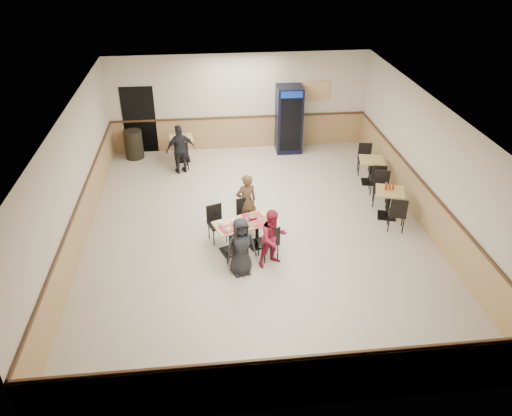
{
  "coord_description": "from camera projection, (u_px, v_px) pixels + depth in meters",
  "views": [
    {
      "loc": [
        -1.12,
        -9.93,
        6.48
      ],
      "look_at": [
        -0.08,
        -0.5,
        0.92
      ],
      "focal_mm": 35.0,
      "sensor_mm": 36.0,
      "label": 1
    }
  ],
  "objects": [
    {
      "name": "diner_woman_right",
      "position": [
        273.0,
        238.0,
        10.44
      ],
      "size": [
        0.78,
        0.71,
        1.31
      ],
      "primitive_type": "imported",
      "rotation": [
        0.0,
        0.0,
        0.41
      ],
      "color": "maroon",
      "rests_on": "ground"
    },
    {
      "name": "ground",
      "position": [
        257.0,
        230.0,
        11.9
      ],
      "size": [
        10.0,
        10.0,
        0.0
      ],
      "primitive_type": "plane",
      "color": "beige",
      "rests_on": "ground"
    },
    {
      "name": "back_table_chair_lone",
      "position": [
        181.0,
        154.0,
        14.59
      ],
      "size": [
        0.47,
        0.47,
        0.93
      ],
      "primitive_type": null,
      "rotation": [
        0.0,
        0.0,
        3.25
      ],
      "color": "black",
      "rests_on": "ground"
    },
    {
      "name": "side_table_far_chair_north",
      "position": [
        365.0,
        159.0,
        14.3
      ],
      "size": [
        0.49,
        0.49,
        0.9
      ],
      "primitive_type": null,
      "rotation": [
        0.0,
        0.0,
        -0.2
      ],
      "color": "black",
      "rests_on": "ground"
    },
    {
      "name": "pepsi_cooler",
      "position": [
        289.0,
        119.0,
        15.45
      ],
      "size": [
        0.8,
        0.8,
        2.07
      ],
      "rotation": [
        0.0,
        0.0,
        -0.01
      ],
      "color": "black",
      "rests_on": "ground"
    },
    {
      "name": "trash_bin",
      "position": [
        134.0,
        144.0,
        15.27
      ],
      "size": [
        0.56,
        0.56,
        0.88
      ],
      "primitive_type": "cylinder",
      "color": "black",
      "rests_on": "ground"
    },
    {
      "name": "diner_man_opposite",
      "position": [
        246.0,
        202.0,
        11.67
      ],
      "size": [
        0.59,
        0.47,
        1.41
      ],
      "primitive_type": "imported",
      "rotation": [
        0.0,
        0.0,
        3.42
      ],
      "color": "brown",
      "rests_on": "ground"
    },
    {
      "name": "room_shell",
      "position": [
        310.0,
        160.0,
        13.96
      ],
      "size": [
        10.0,
        10.0,
        10.0
      ],
      "color": "silver",
      "rests_on": "ground"
    },
    {
      "name": "condiment_caddy",
      "position": [
        389.0,
        187.0,
        12.09
      ],
      "size": [
        0.23,
        0.06,
        0.2
      ],
      "color": "#A02F0B",
      "rests_on": "side_table_near"
    },
    {
      "name": "side_table_near",
      "position": [
        389.0,
        199.0,
        12.21
      ],
      "size": [
        0.85,
        0.85,
        0.73
      ],
      "rotation": [
        0.0,
        0.0,
        -0.31
      ],
      "color": "black",
      "rests_on": "ground"
    },
    {
      "name": "diner_woman_left",
      "position": [
        241.0,
        247.0,
        10.17
      ],
      "size": [
        0.71,
        0.54,
        1.3
      ],
      "primitive_type": "imported",
      "rotation": [
        0.0,
        0.0,
        0.21
      ],
      "color": "black",
      "rests_on": "ground"
    },
    {
      "name": "side_table_far",
      "position": [
        371.0,
        167.0,
        13.8
      ],
      "size": [
        0.78,
        0.78,
        0.71
      ],
      "rotation": [
        0.0,
        0.0,
        -0.2
      ],
      "color": "black",
      "rests_on": "ground"
    },
    {
      "name": "lone_diner",
      "position": [
        180.0,
        149.0,
        14.25
      ],
      "size": [
        0.92,
        0.61,
        1.45
      ],
      "primitive_type": "imported",
      "rotation": [
        0.0,
        0.0,
        3.47
      ],
      "color": "black",
      "rests_on": "ground"
    },
    {
      "name": "main_chairs",
      "position": [
        242.0,
        232.0,
        11.03
      ],
      "size": [
        1.57,
        1.8,
        0.88
      ],
      "rotation": [
        0.0,
        0.0,
        0.33
      ],
      "color": "black",
      "rests_on": "ground"
    },
    {
      "name": "back_table",
      "position": [
        182.0,
        145.0,
        15.08
      ],
      "size": [
        0.76,
        0.76,
        0.74
      ],
      "rotation": [
        0.0,
        0.0,
        0.11
      ],
      "color": "black",
      "rests_on": "ground"
    },
    {
      "name": "side_table_near_chair_south",
      "position": [
        397.0,
        212.0,
        11.73
      ],
      "size": [
        0.54,
        0.54,
        0.92
      ],
      "primitive_type": null,
      "rotation": [
        0.0,
        0.0,
        2.83
      ],
      "color": "black",
      "rests_on": "ground"
    },
    {
      "name": "side_table_far_chair_south",
      "position": [
        377.0,
        177.0,
        13.32
      ],
      "size": [
        0.49,
        0.49,
        0.9
      ],
      "primitive_type": null,
      "rotation": [
        0.0,
        0.0,
        2.94
      ],
      "color": "black",
      "rests_on": "ground"
    },
    {
      "name": "side_table_near_chair_north",
      "position": [
        381.0,
        189.0,
        12.72
      ],
      "size": [
        0.54,
        0.54,
        0.92
      ],
      "primitive_type": null,
      "rotation": [
        0.0,
        0.0,
        -0.31
      ],
      "color": "black",
      "rests_on": "ground"
    },
    {
      "name": "tabletop_clutter",
      "position": [
        245.0,
        222.0,
        10.86
      ],
      "size": [
        1.15,
        0.84,
        0.12
      ],
      "rotation": [
        0.0,
        0.0,
        0.33
      ],
      "color": "red",
      "rests_on": "main_table"
    },
    {
      "name": "main_table",
      "position": [
        244.0,
        231.0,
        11.03
      ],
      "size": [
        1.43,
        1.03,
        0.69
      ],
      "rotation": [
        0.0,
        0.0,
        0.33
      ],
      "color": "black",
      "rests_on": "ground"
    }
  ]
}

